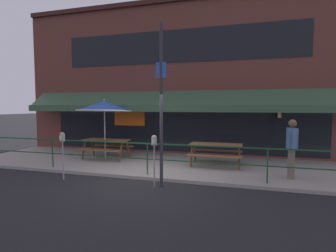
# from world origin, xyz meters

# --- Properties ---
(ground_plane) EXTENTS (120.00, 120.00, 0.00)m
(ground_plane) POSITION_xyz_m (0.00, 0.00, 0.00)
(ground_plane) COLOR black
(patio_deck) EXTENTS (15.00, 4.00, 0.10)m
(patio_deck) POSITION_xyz_m (0.00, 2.00, 0.05)
(patio_deck) COLOR gray
(patio_deck) RESTS_ON ground
(restaurant_building) EXTENTS (15.00, 1.60, 6.81)m
(restaurant_building) POSITION_xyz_m (0.00, 4.22, 3.38)
(restaurant_building) COLOR brown
(restaurant_building) RESTS_ON ground
(patio_railing) EXTENTS (13.84, 0.04, 0.97)m
(patio_railing) POSITION_xyz_m (0.00, 0.30, 0.80)
(patio_railing) COLOR #194723
(patio_railing) RESTS_ON patio_deck
(picnic_table_left) EXTENTS (1.80, 1.42, 0.76)m
(picnic_table_left) POSITION_xyz_m (-2.43, 2.11, 0.71)
(picnic_table_left) COLOR brown
(picnic_table_left) RESTS_ON patio_deck
(picnic_table_centre) EXTENTS (1.80, 1.42, 0.76)m
(picnic_table_centre) POSITION_xyz_m (1.89, 2.08, 0.71)
(picnic_table_centre) COLOR brown
(picnic_table_centre) RESTS_ON patio_deck
(patio_umbrella_left) EXTENTS (2.14, 2.14, 2.38)m
(patio_umbrella_left) POSITION_xyz_m (-2.43, 2.04, 2.18)
(patio_umbrella_left) COLOR #B7B2A8
(patio_umbrella_left) RESTS_ON patio_deck
(pedestrian_walking) EXTENTS (0.26, 0.62, 1.71)m
(pedestrian_walking) POSITION_xyz_m (4.15, 1.03, 1.06)
(pedestrian_walking) COLOR #665B4C
(pedestrian_walking) RESTS_ON patio_deck
(parking_meter_near) EXTENTS (0.15, 0.16, 1.42)m
(parking_meter_near) POSITION_xyz_m (-2.34, -0.59, 1.15)
(parking_meter_near) COLOR gray
(parking_meter_near) RESTS_ON ground
(parking_meter_far) EXTENTS (0.15, 0.16, 1.42)m
(parking_meter_far) POSITION_xyz_m (0.53, -0.58, 1.15)
(parking_meter_far) COLOR gray
(parking_meter_far) RESTS_ON ground
(street_sign_pole) EXTENTS (0.28, 0.09, 4.35)m
(street_sign_pole) POSITION_xyz_m (0.69, -0.45, 2.23)
(street_sign_pole) COLOR #2D2D33
(street_sign_pole) RESTS_ON ground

